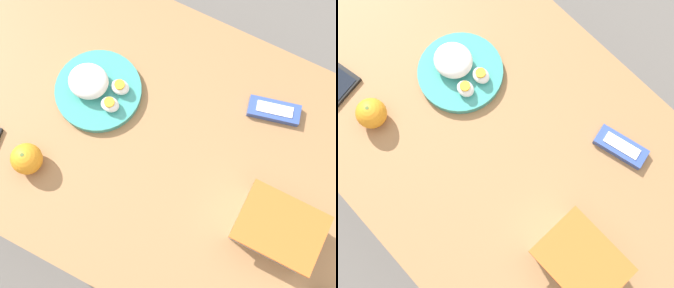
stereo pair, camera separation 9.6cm
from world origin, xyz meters
TOP-DOWN VIEW (x-y plane):
  - ground_plane at (0.00, 0.00)m, footprint 10.00×10.00m
  - table at (0.00, 0.00)m, footprint 1.23×0.68m
  - food_container at (-0.25, 0.06)m, footprint 0.17×0.13m
  - orange_fruit at (0.29, 0.17)m, footprint 0.07×0.07m
  - rice_plate at (0.24, -0.04)m, footprint 0.20×0.20m
  - candy_bar at (-0.14, -0.18)m, footprint 0.12×0.07m

SIDE VIEW (x-z plane):
  - ground_plane at x=0.00m, z-range 0.00..0.00m
  - table at x=0.00m, z-range 0.24..0.97m
  - candy_bar at x=-0.14m, z-range 0.72..0.74m
  - rice_plate at x=0.24m, z-range 0.71..0.78m
  - orange_fruit at x=0.29m, z-range 0.72..0.79m
  - food_container at x=-0.25m, z-range 0.72..0.80m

